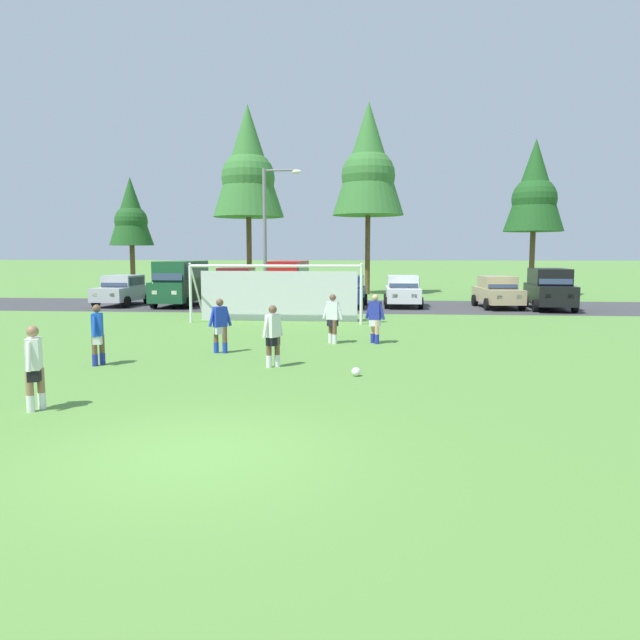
% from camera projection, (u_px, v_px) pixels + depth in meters
% --- Properties ---
extents(ground_plane, '(400.00, 400.00, 0.00)m').
position_uv_depth(ground_plane, '(305.00, 328.00, 23.83)').
color(ground_plane, '#598C3D').
extents(parking_lot_strip, '(52.00, 8.40, 0.01)m').
position_uv_depth(parking_lot_strip, '(324.00, 306.00, 33.75)').
color(parking_lot_strip, '#3D3D3F').
rests_on(parking_lot_strip, ground).
extents(soccer_ball, '(0.22, 0.22, 0.22)m').
position_uv_depth(soccer_ball, '(356.00, 372.00, 14.63)').
color(soccer_ball, white).
rests_on(soccer_ball, ground).
extents(soccer_goal, '(7.44, 1.99, 2.57)m').
position_uv_depth(soccer_goal, '(278.00, 292.00, 26.11)').
color(soccer_goal, white).
rests_on(soccer_goal, ground).
extents(player_striker_near, '(0.71, 0.39, 1.64)m').
position_uv_depth(player_striker_near, '(333.00, 319.00, 19.82)').
color(player_striker_near, brown).
rests_on(player_striker_near, ground).
extents(player_midfield_center, '(0.69, 0.41, 1.64)m').
position_uv_depth(player_midfield_center, '(375.00, 319.00, 19.81)').
color(player_midfield_center, tan).
rests_on(player_midfield_center, ground).
extents(player_defender_far, '(0.33, 0.75, 1.64)m').
position_uv_depth(player_defender_far, '(98.00, 335.00, 15.96)').
color(player_defender_far, brown).
rests_on(player_defender_far, ground).
extents(player_winger_left, '(0.35, 0.74, 1.64)m').
position_uv_depth(player_winger_left, '(34.00, 368.00, 11.39)').
color(player_winger_left, '#936B4C').
rests_on(player_winger_left, ground).
extents(player_winger_right, '(0.66, 0.49, 1.64)m').
position_uv_depth(player_winger_right, '(220.00, 326.00, 17.91)').
color(player_winger_right, brown).
rests_on(player_winger_right, ground).
extents(player_trailing_back, '(0.50, 0.64, 1.64)m').
position_uv_depth(player_trailing_back, '(273.00, 336.00, 15.72)').
color(player_trailing_back, brown).
rests_on(player_trailing_back, ground).
extents(parked_car_slot_far_left, '(2.26, 4.31, 1.72)m').
position_uv_depth(parked_car_slot_far_left, '(122.00, 290.00, 33.92)').
color(parked_car_slot_far_left, '#B2B2BC').
rests_on(parked_car_slot_far_left, ground).
extents(parked_car_slot_left, '(2.37, 4.89, 2.52)m').
position_uv_depth(parked_car_slot_left, '(181.00, 282.00, 33.62)').
color(parked_car_slot_left, '#194C2D').
rests_on(parked_car_slot_left, ground).
extents(parked_car_slot_center_left, '(2.36, 4.71, 2.16)m').
position_uv_depth(parked_car_slot_center_left, '(236.00, 286.00, 33.56)').
color(parked_car_slot_center_left, maroon).
rests_on(parked_car_slot_center_left, ground).
extents(parked_car_slot_center, '(2.39, 4.90, 2.52)m').
position_uv_depth(parked_car_slot_center, '(287.00, 282.00, 33.96)').
color(parked_car_slot_center, red).
rests_on(parked_car_slot_center, ground).
extents(parked_car_slot_center_right, '(2.23, 4.30, 1.72)m').
position_uv_depth(parked_car_slot_center_right, '(347.00, 291.00, 33.02)').
color(parked_car_slot_center_right, navy).
rests_on(parked_car_slot_center_right, ground).
extents(parked_car_slot_right, '(2.06, 4.21, 1.72)m').
position_uv_depth(parked_car_slot_right, '(403.00, 291.00, 33.21)').
color(parked_car_slot_right, silver).
rests_on(parked_car_slot_right, ground).
extents(parked_car_slot_far_right, '(2.28, 4.32, 1.72)m').
position_uv_depth(parked_car_slot_far_right, '(498.00, 292.00, 32.37)').
color(parked_car_slot_far_right, tan).
rests_on(parked_car_slot_far_right, ground).
extents(parked_car_slot_end, '(2.40, 4.73, 2.16)m').
position_uv_depth(parked_car_slot_end, '(550.00, 289.00, 31.50)').
color(parked_car_slot_end, black).
rests_on(parked_car_slot_end, ground).
extents(tree_left_edge, '(3.17, 3.17, 8.44)m').
position_uv_depth(tree_left_edge, '(131.00, 214.00, 43.52)').
color(tree_left_edge, brown).
rests_on(tree_left_edge, ground).
extents(tree_mid_left, '(4.90, 4.90, 13.06)m').
position_uv_depth(tree_mid_left, '(248.00, 165.00, 41.08)').
color(tree_mid_left, brown).
rests_on(tree_mid_left, ground).
extents(tree_center_back, '(5.07, 5.07, 13.52)m').
position_uv_depth(tree_center_back, '(368.00, 163.00, 42.18)').
color(tree_center_back, brown).
rests_on(tree_center_back, ground).
extents(tree_mid_right, '(3.98, 3.98, 10.61)m').
position_uv_depth(tree_mid_right, '(535.00, 189.00, 40.41)').
color(tree_mid_right, brown).
rests_on(tree_mid_right, ground).
extents(street_lamp, '(2.00, 0.32, 7.08)m').
position_uv_depth(street_lamp, '(269.00, 239.00, 29.48)').
color(street_lamp, slate).
rests_on(street_lamp, ground).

